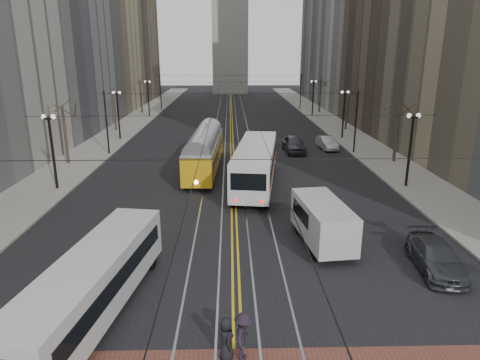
{
  "coord_description": "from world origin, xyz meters",
  "views": [
    {
      "loc": [
        -0.23,
        -14.02,
        10.25
      ],
      "look_at": [
        0.35,
        10.3,
        3.0
      ],
      "focal_mm": 32.0,
      "sensor_mm": 36.0,
      "label": 1
    }
  ],
  "objects_px": {
    "transit_bus": "(93,287)",
    "sedan_silver": "(327,143)",
    "cargo_van": "(322,224)",
    "rear_bus": "(256,166)",
    "streetcar": "(205,155)",
    "sedan_grey": "(294,144)",
    "pedestrian_a": "(226,339)",
    "pedestrian_d": "(244,336)",
    "sedan_parked": "(436,257)"
  },
  "relations": [
    {
      "from": "sedan_grey",
      "to": "sedan_parked",
      "type": "distance_m",
      "value": 26.34
    },
    {
      "from": "sedan_grey",
      "to": "transit_bus",
      "type": "bearing_deg",
      "value": -114.76
    },
    {
      "from": "cargo_van",
      "to": "sedan_silver",
      "type": "distance_m",
      "value": 25.17
    },
    {
      "from": "cargo_van",
      "to": "rear_bus",
      "type": "bearing_deg",
      "value": 98.8
    },
    {
      "from": "streetcar",
      "to": "sedan_silver",
      "type": "height_order",
      "value": "streetcar"
    },
    {
      "from": "pedestrian_d",
      "to": "pedestrian_a",
      "type": "bearing_deg",
      "value": 100.09
    },
    {
      "from": "sedan_grey",
      "to": "pedestrian_a",
      "type": "relative_size",
      "value": 3.15
    },
    {
      "from": "rear_bus",
      "to": "pedestrian_d",
      "type": "height_order",
      "value": "rear_bus"
    },
    {
      "from": "streetcar",
      "to": "pedestrian_d",
      "type": "distance_m",
      "value": 24.93
    },
    {
      "from": "sedan_grey",
      "to": "sedan_parked",
      "type": "relative_size",
      "value": 1.06
    },
    {
      "from": "rear_bus",
      "to": "pedestrian_a",
      "type": "bearing_deg",
      "value": -88.41
    },
    {
      "from": "rear_bus",
      "to": "sedan_grey",
      "type": "bearing_deg",
      "value": 75.95
    },
    {
      "from": "cargo_van",
      "to": "pedestrian_d",
      "type": "xyz_separation_m",
      "value": [
        -4.64,
        -9.2,
        -0.33
      ]
    },
    {
      "from": "sedan_parked",
      "to": "pedestrian_d",
      "type": "height_order",
      "value": "pedestrian_d"
    },
    {
      "from": "rear_bus",
      "to": "sedan_silver",
      "type": "xyz_separation_m",
      "value": [
        8.7,
        13.45,
        -0.95
      ]
    },
    {
      "from": "sedan_parked",
      "to": "pedestrian_a",
      "type": "bearing_deg",
      "value": -143.17
    },
    {
      "from": "cargo_van",
      "to": "sedan_parked",
      "type": "relative_size",
      "value": 1.16
    },
    {
      "from": "pedestrian_d",
      "to": "streetcar",
      "type": "bearing_deg",
      "value": 16.28
    },
    {
      "from": "sedan_silver",
      "to": "pedestrian_a",
      "type": "bearing_deg",
      "value": -113.61
    },
    {
      "from": "pedestrian_d",
      "to": "sedan_parked",
      "type": "bearing_deg",
      "value": -47.14
    },
    {
      "from": "pedestrian_d",
      "to": "sedan_silver",
      "type": "bearing_deg",
      "value": -6.92
    },
    {
      "from": "sedan_silver",
      "to": "sedan_parked",
      "type": "bearing_deg",
      "value": -97.15
    },
    {
      "from": "transit_bus",
      "to": "pedestrian_a",
      "type": "relative_size",
      "value": 6.65
    },
    {
      "from": "streetcar",
      "to": "sedan_parked",
      "type": "bearing_deg",
      "value": -53.77
    },
    {
      "from": "rear_bus",
      "to": "pedestrian_a",
      "type": "height_order",
      "value": "rear_bus"
    },
    {
      "from": "streetcar",
      "to": "rear_bus",
      "type": "height_order",
      "value": "rear_bus"
    },
    {
      "from": "transit_bus",
      "to": "rear_bus",
      "type": "xyz_separation_m",
      "value": [
        7.5,
        17.62,
        0.32
      ]
    },
    {
      "from": "sedan_grey",
      "to": "pedestrian_a",
      "type": "height_order",
      "value": "sedan_grey"
    },
    {
      "from": "sedan_silver",
      "to": "streetcar",
      "type": "bearing_deg",
      "value": -151.15
    },
    {
      "from": "rear_bus",
      "to": "pedestrian_d",
      "type": "bearing_deg",
      "value": -86.74
    },
    {
      "from": "cargo_van",
      "to": "sedan_grey",
      "type": "height_order",
      "value": "cargo_van"
    },
    {
      "from": "rear_bus",
      "to": "sedan_silver",
      "type": "height_order",
      "value": "rear_bus"
    },
    {
      "from": "transit_bus",
      "to": "sedan_silver",
      "type": "xyz_separation_m",
      "value": [
        16.2,
        31.08,
        -0.64
      ]
    },
    {
      "from": "transit_bus",
      "to": "pedestrian_a",
      "type": "height_order",
      "value": "transit_bus"
    },
    {
      "from": "streetcar",
      "to": "rear_bus",
      "type": "distance_m",
      "value": 6.23
    },
    {
      "from": "cargo_van",
      "to": "pedestrian_a",
      "type": "relative_size",
      "value": 3.46
    },
    {
      "from": "cargo_van",
      "to": "pedestrian_a",
      "type": "xyz_separation_m",
      "value": [
        -5.24,
        -9.2,
        -0.41
      ]
    },
    {
      "from": "pedestrian_a",
      "to": "pedestrian_d",
      "type": "height_order",
      "value": "pedestrian_d"
    },
    {
      "from": "streetcar",
      "to": "sedan_silver",
      "type": "bearing_deg",
      "value": 37.27
    },
    {
      "from": "sedan_silver",
      "to": "sedan_grey",
      "type": "bearing_deg",
      "value": -166.03
    },
    {
      "from": "streetcar",
      "to": "sedan_parked",
      "type": "relative_size",
      "value": 2.69
    },
    {
      "from": "pedestrian_a",
      "to": "pedestrian_d",
      "type": "distance_m",
      "value": 0.6
    },
    {
      "from": "sedan_grey",
      "to": "pedestrian_a",
      "type": "bearing_deg",
      "value": -104.5
    },
    {
      "from": "cargo_van",
      "to": "sedan_parked",
      "type": "xyz_separation_m",
      "value": [
        4.97,
        -3.01,
        -0.53
      ]
    },
    {
      "from": "transit_bus",
      "to": "sedan_silver",
      "type": "distance_m",
      "value": 35.05
    },
    {
      "from": "sedan_silver",
      "to": "pedestrian_d",
      "type": "relative_size",
      "value": 2.38
    },
    {
      "from": "rear_bus",
      "to": "sedan_silver",
      "type": "distance_m",
      "value": 16.05
    },
    {
      "from": "sedan_parked",
      "to": "pedestrian_d",
      "type": "distance_m",
      "value": 11.43
    },
    {
      "from": "cargo_van",
      "to": "sedan_grey",
      "type": "distance_m",
      "value": 23.22
    },
    {
      "from": "cargo_van",
      "to": "transit_bus",
      "type": "bearing_deg",
      "value": -154.58
    }
  ]
}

